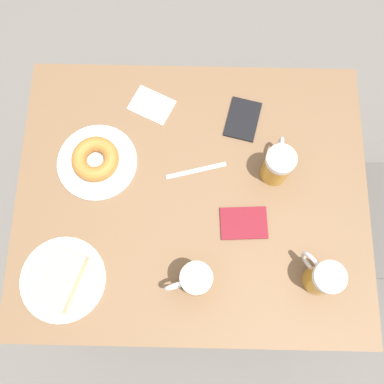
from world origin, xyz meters
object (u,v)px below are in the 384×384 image
(beer_mug_right, at_px, (195,280))
(passport_far_edge, at_px, (244,223))
(napkin_folded, at_px, (152,105))
(passport_near_edge, at_px, (243,119))
(plate_with_donut, at_px, (96,160))
(plate_with_cake, at_px, (62,279))
(fork, at_px, (196,171))
(beer_mug_left, at_px, (278,165))
(beer_mug_center, at_px, (323,278))

(beer_mug_right, distance_m, passport_far_edge, 0.21)
(napkin_folded, bearing_deg, passport_near_edge, 81.45)
(beer_mug_right, relative_size, napkin_folded, 0.84)
(plate_with_donut, xyz_separation_m, beer_mug_right, (0.32, 0.28, 0.04))
(plate_with_cake, distance_m, napkin_folded, 0.55)
(beer_mug_right, distance_m, fork, 0.31)
(passport_far_edge, bearing_deg, beer_mug_left, 150.05)
(fork, bearing_deg, passport_far_edge, 41.73)
(beer_mug_right, height_order, passport_near_edge, beer_mug_right)
(beer_mug_right, relative_size, passport_far_edge, 0.93)
(plate_with_cake, xyz_separation_m, beer_mug_center, (-0.01, 0.66, 0.04))
(beer_mug_center, relative_size, beer_mug_right, 1.00)
(beer_mug_left, height_order, passport_near_edge, beer_mug_left)
(plate_with_donut, distance_m, beer_mug_center, 0.67)
(plate_with_donut, height_order, passport_near_edge, plate_with_donut)
(beer_mug_center, distance_m, napkin_folded, 0.67)
(plate_with_cake, relative_size, napkin_folded, 1.54)
(plate_with_donut, distance_m, passport_far_edge, 0.44)
(napkin_folded, bearing_deg, beer_mug_center, 42.53)
(plate_with_cake, height_order, napkin_folded, plate_with_cake)
(plate_with_cake, height_order, beer_mug_center, beer_mug_center)
(beer_mug_center, height_order, passport_far_edge, beer_mug_center)
(plate_with_donut, height_order, beer_mug_right, beer_mug_right)
(beer_mug_left, distance_m, passport_far_edge, 0.18)
(beer_mug_left, xyz_separation_m, fork, (0.00, -0.22, -0.06))
(plate_with_donut, xyz_separation_m, fork, (0.02, 0.28, -0.02))
(beer_mug_left, height_order, fork, beer_mug_left)
(plate_with_donut, distance_m, beer_mug_right, 0.43)
(beer_mug_right, xyz_separation_m, passport_near_edge, (-0.46, 0.13, -0.06))
(plate_with_donut, relative_size, beer_mug_right, 1.85)
(beer_mug_left, xyz_separation_m, napkin_folded, (-0.20, -0.35, -0.06))
(beer_mug_center, relative_size, napkin_folded, 0.84)
(napkin_folded, xyz_separation_m, passport_far_edge, (0.35, 0.26, 0.00))
(plate_with_cake, height_order, plate_with_donut, same)
(passport_near_edge, height_order, passport_far_edge, same)
(plate_with_donut, relative_size, fork, 1.32)
(plate_with_donut, distance_m, fork, 0.28)
(plate_with_cake, relative_size, fork, 1.31)
(beer_mug_right, bearing_deg, passport_far_edge, 140.62)
(fork, distance_m, passport_far_edge, 0.20)
(plate_with_cake, distance_m, beer_mug_center, 0.66)
(passport_far_edge, bearing_deg, plate_with_donut, -112.01)
(plate_with_cake, relative_size, passport_near_edge, 1.55)
(beer_mug_left, bearing_deg, beer_mug_right, -35.09)
(passport_near_edge, bearing_deg, plate_with_donut, -71.01)
(plate_with_donut, xyz_separation_m, passport_near_edge, (-0.14, 0.41, -0.02))
(plate_with_cake, xyz_separation_m, beer_mug_right, (-0.00, 0.34, 0.04))
(beer_mug_center, bearing_deg, napkin_folded, -137.47)
(plate_with_cake, relative_size, beer_mug_right, 1.84)
(plate_with_cake, xyz_separation_m, beer_mug_left, (-0.31, 0.56, 0.04))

